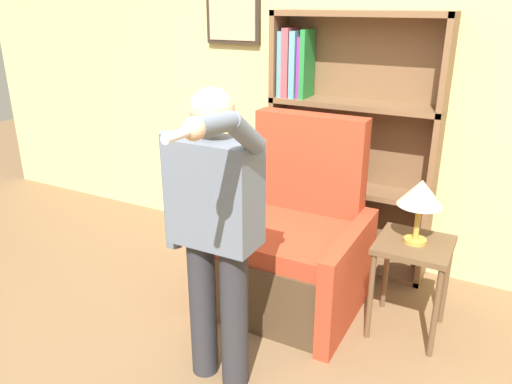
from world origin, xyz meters
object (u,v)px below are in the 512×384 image
object	(u,v)px
side_table	(413,259)
table_lamp	(421,195)
armchair	(291,249)
person_standing	(214,226)
bookcase	(334,146)

from	to	relation	value
side_table	table_lamp	xyz separation A→B (m)	(-0.00, -0.00, 0.42)
armchair	table_lamp	world-z (taller)	armchair
armchair	person_standing	bearing A→B (deg)	-91.35
bookcase	side_table	size ratio (longest dim) A/B	3.09
bookcase	table_lamp	bearing A→B (deg)	-41.68
armchair	bookcase	bearing A→B (deg)	87.89
table_lamp	side_table	bearing A→B (deg)	63.43
bookcase	armchair	xyz separation A→B (m)	(-0.03, -0.73, -0.57)
armchair	table_lamp	xyz separation A→B (m)	(0.82, 0.02, 0.55)
armchair	table_lamp	bearing A→B (deg)	1.56
bookcase	person_standing	distance (m)	1.65
person_standing	table_lamp	bearing A→B (deg)	48.41
bookcase	side_table	bearing A→B (deg)	-41.68
armchair	side_table	xyz separation A→B (m)	(0.82, 0.02, 0.12)
bookcase	person_standing	bearing A→B (deg)	-91.68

